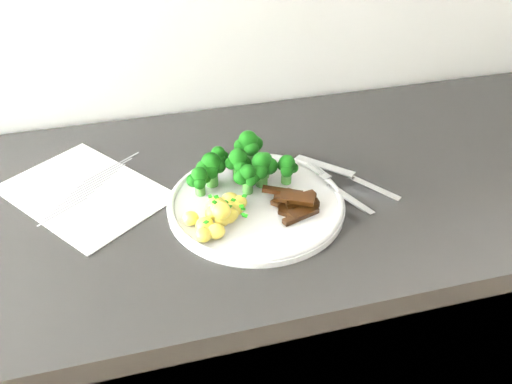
{
  "coord_description": "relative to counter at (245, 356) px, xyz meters",
  "views": [
    {
      "loc": [
        -0.08,
        0.94,
        1.45
      ],
      "look_at": [
        0.1,
        1.62,
        0.93
      ],
      "focal_mm": 38.08,
      "sensor_mm": 36.0,
      "label": 1
    }
  ],
  "objects": [
    {
      "name": "broccoli",
      "position": [
        0.0,
        0.01,
        0.5
      ],
      "size": [
        0.19,
        0.12,
        0.07
      ],
      "color": "#306825",
      "rests_on": "plate"
    },
    {
      "name": "recipe_paper",
      "position": [
        -0.26,
        0.06,
        0.45
      ],
      "size": [
        0.31,
        0.33,
        0.0
      ],
      "color": "silver",
      "rests_on": "counter"
    },
    {
      "name": "potatoes",
      "position": [
        -0.05,
        -0.08,
        0.48
      ],
      "size": [
        0.11,
        0.1,
        0.04
      ],
      "color": "#E2C94D",
      "rests_on": "plate"
    },
    {
      "name": "counter",
      "position": [
        0.0,
        0.0,
        0.0
      ],
      "size": [
        2.41,
        0.6,
        0.9
      ],
      "color": "black",
      "rests_on": "ground"
    },
    {
      "name": "knife",
      "position": [
        0.2,
        -0.04,
        0.46
      ],
      "size": [
        0.14,
        0.17,
        0.02
      ],
      "color": "silver",
      "rests_on": "plate"
    },
    {
      "name": "beef_strips",
      "position": [
        0.07,
        -0.08,
        0.47
      ],
      "size": [
        0.09,
        0.09,
        0.03
      ],
      "color": "black",
      "rests_on": "plate"
    },
    {
      "name": "plate",
      "position": [
        0.01,
        -0.05,
        0.46
      ],
      "size": [
        0.29,
        0.29,
        0.02
      ],
      "color": "silver",
      "rests_on": "counter"
    },
    {
      "name": "fork",
      "position": [
        0.15,
        -0.07,
        0.47
      ],
      "size": [
        0.06,
        0.17,
        0.02
      ],
      "color": "silver",
      "rests_on": "plate"
    }
  ]
}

